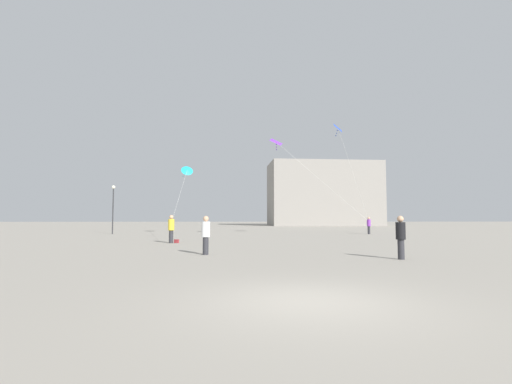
{
  "coord_description": "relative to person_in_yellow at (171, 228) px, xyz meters",
  "views": [
    {
      "loc": [
        -1.43,
        -7.65,
        1.69
      ],
      "look_at": [
        0.0,
        23.02,
        3.78
      ],
      "focal_mm": 26.43,
      "sensor_mm": 36.0,
      "label": 1
    }
  ],
  "objects": [
    {
      "name": "person_in_white",
      "position": [
        2.98,
        -7.99,
        -0.05
      ],
      "size": [
        0.39,
        0.39,
        1.77
      ],
      "rotation": [
        0.0,
        0.0,
        4.18
      ],
      "color": "#2D2D33",
      "rests_on": "ground_plane"
    },
    {
      "name": "lamppost_east",
      "position": [
        -8.44,
        14.03,
        2.34
      ],
      "size": [
        0.36,
        0.36,
        5.01
      ],
      "color": "#2D2D30",
      "rests_on": "ground_plane"
    },
    {
      "name": "handbag_beside_flyer",
      "position": [
        0.35,
        0.1,
        -0.9
      ],
      "size": [
        0.35,
        0.26,
        0.24
      ],
      "primitive_type": "cube",
      "rotation": [
        0.0,
        0.0,
        2.73
      ],
      "color": "maroon",
      "rests_on": "ground_plane"
    },
    {
      "name": "building_left_hall",
      "position": [
        22.9,
        55.66,
        5.75
      ],
      "size": [
        23.72,
        12.9,
        13.55
      ],
      "color": "gray",
      "rests_on": "ground_plane"
    },
    {
      "name": "kite_violet_delta",
      "position": [
        8.15,
        9.02,
        7.52
      ],
      "size": [
        10.73,
        4.88,
        7.72
      ],
      "color": "purple"
    },
    {
      "name": "kite_cyan_diamond",
      "position": [
        -0.84,
        13.45,
        5.51
      ],
      "size": [
        1.56,
        14.15,
        5.83
      ],
      "color": "#1EB2C6"
    },
    {
      "name": "person_in_purple",
      "position": [
        17.91,
        13.01,
        -0.06
      ],
      "size": [
        0.38,
        0.38,
        1.76
      ],
      "rotation": [
        0.0,
        0.0,
        4.73
      ],
      "color": "#2D2D33",
      "rests_on": "ground_plane"
    },
    {
      "name": "person_in_black",
      "position": [
        11.05,
        -10.29,
        -0.05
      ],
      "size": [
        0.38,
        0.38,
        1.76
      ],
      "rotation": [
        0.0,
        0.0,
        5.09
      ],
      "color": "#2D2D33",
      "rests_on": "ground_plane"
    },
    {
      "name": "ground_plane",
      "position": [
        5.9,
        -17.71,
        -1.02
      ],
      "size": [
        300.0,
        300.0,
        0.0
      ],
      "primitive_type": "plane",
      "color": "#9E9689"
    },
    {
      "name": "person_in_yellow",
      "position": [
        0.0,
        0.0,
        0.0
      ],
      "size": [
        0.41,
        0.41,
        1.86
      ],
      "rotation": [
        0.0,
        0.0,
        1.31
      ],
      "color": "#2D2D33",
      "rests_on": "ground_plane"
    },
    {
      "name": "kite_cobalt_delta",
      "position": [
        13.83,
        8.97,
        8.89
      ],
      "size": [
        4.84,
        4.92,
        9.14
      ],
      "color": "blue"
    }
  ]
}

